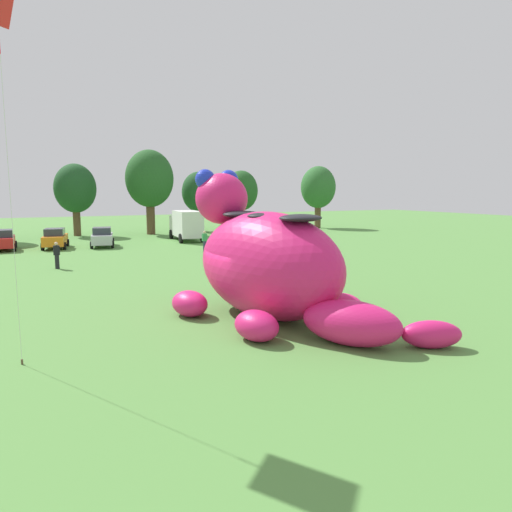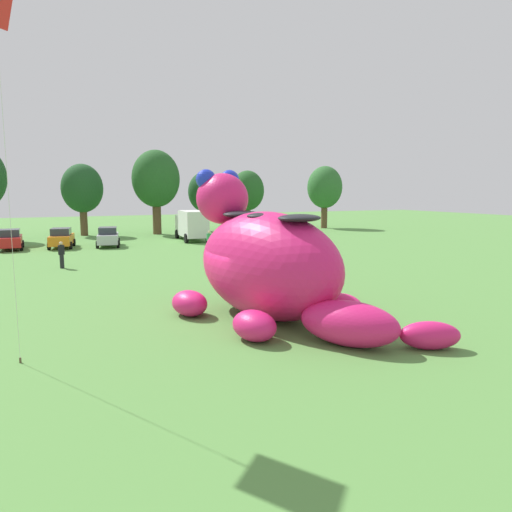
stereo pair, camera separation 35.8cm
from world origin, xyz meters
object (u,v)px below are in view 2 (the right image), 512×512
object	(u,v)px
giant_inflatable_creature	(267,263)
spectator_mid_field	(209,241)
car_red	(10,239)
box_truck	(192,224)
car_silver	(108,237)
car_orange	(61,238)
spectator_by_cars	(62,255)
spectator_near_inflatable	(298,262)

from	to	relation	value
giant_inflatable_creature	spectator_mid_field	bearing A→B (deg)	77.39
car_red	box_truck	world-z (taller)	box_truck
spectator_mid_field	car_silver	bearing A→B (deg)	133.87
car_red	car_orange	size ratio (longest dim) A/B	0.95
giant_inflatable_creature	spectator_mid_field	xyz separation A→B (m)	(4.45, 19.88, -1.27)
car_red	spectator_mid_field	bearing A→B (deg)	-29.27
car_silver	spectator_by_cars	bearing A→B (deg)	-111.00
box_truck	car_red	bearing A→B (deg)	-176.64
car_orange	car_silver	world-z (taller)	same
box_truck	spectator_mid_field	distance (m)	9.30
car_silver	box_truck	bearing A→B (deg)	13.30
car_orange	spectator_near_inflatable	world-z (taller)	car_orange
car_orange	car_silver	size ratio (longest dim) A/B	1.00
spectator_near_inflatable	spectator_by_cars	distance (m)	15.10
spectator_mid_field	car_red	bearing A→B (deg)	150.73
box_truck	spectator_near_inflatable	world-z (taller)	box_truck
spectator_mid_field	box_truck	bearing A→B (deg)	81.79
spectator_near_inflatable	car_silver	bearing A→B (deg)	111.49
car_silver	spectator_mid_field	world-z (taller)	car_silver
spectator_near_inflatable	spectator_by_cars	bearing A→B (deg)	143.61
box_truck	spectator_mid_field	size ratio (longest dim) A/B	3.82
car_orange	spectator_mid_field	world-z (taller)	car_orange
giant_inflatable_creature	spectator_mid_field	world-z (taller)	giant_inflatable_creature
box_truck	spectator_mid_field	xyz separation A→B (m)	(-1.32, -9.18, -0.75)
box_truck	spectator_near_inflatable	bearing A→B (deg)	-90.97
car_orange	spectator_near_inflatable	distance (m)	23.72
car_silver	spectator_mid_field	bearing A→B (deg)	-46.13
spectator_by_cars	car_orange	bearing A→B (deg)	87.76
giant_inflatable_creature	box_truck	size ratio (longest dim) A/B	1.64
giant_inflatable_creature	spectator_by_cars	xyz separation A→B (m)	(-6.75, 16.01, -1.27)
giant_inflatable_creature	car_silver	xyz separation A→B (m)	(-2.50, 27.10, -1.26)
car_orange	spectator_by_cars	size ratio (longest dim) A/B	2.53
spectator_mid_field	spectator_by_cars	xyz separation A→B (m)	(-11.20, -3.87, 0.00)
car_orange	box_truck	distance (m)	12.17
spectator_mid_field	spectator_by_cars	size ratio (longest dim) A/B	1.00
giant_inflatable_creature	car_orange	xyz separation A→B (m)	(-6.29, 27.69, -1.26)
car_orange	giant_inflatable_creature	bearing A→B (deg)	-77.19
giant_inflatable_creature	spectator_mid_field	size ratio (longest dim) A/B	6.26
giant_inflatable_creature	box_truck	world-z (taller)	giant_inflatable_creature
spectator_mid_field	spectator_near_inflatable	bearing A→B (deg)	-85.76
box_truck	spectator_near_inflatable	distance (m)	22.02
box_truck	spectator_by_cars	xyz separation A→B (m)	(-12.52, -13.05, -0.75)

